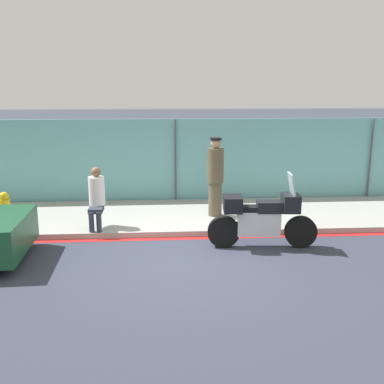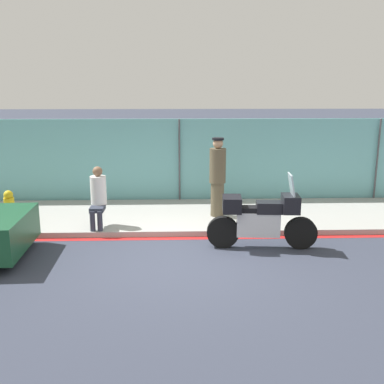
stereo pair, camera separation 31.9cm
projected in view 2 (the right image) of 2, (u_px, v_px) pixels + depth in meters
ground_plane at (181, 261)px, 8.26m from camera, size 120.00×120.00×0.00m
sidewalk at (180, 216)px, 10.95m from camera, size 40.14×2.83×0.12m
curb_paint_stripe at (181, 238)px, 9.50m from camera, size 40.14×0.18×0.01m
storefront_fence at (179, 162)px, 12.17m from camera, size 38.13×0.17×2.31m
motorcycle at (261, 218)px, 8.81m from camera, size 2.18×0.60×1.51m
officer_standing at (218, 176)px, 10.53m from camera, size 0.38×0.38×1.86m
person_seated_on_curb at (98, 194)px, 9.79m from camera, size 0.35×0.67×1.32m
fire_hydrant at (9, 205)px, 10.40m from camera, size 0.24×0.29×0.68m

